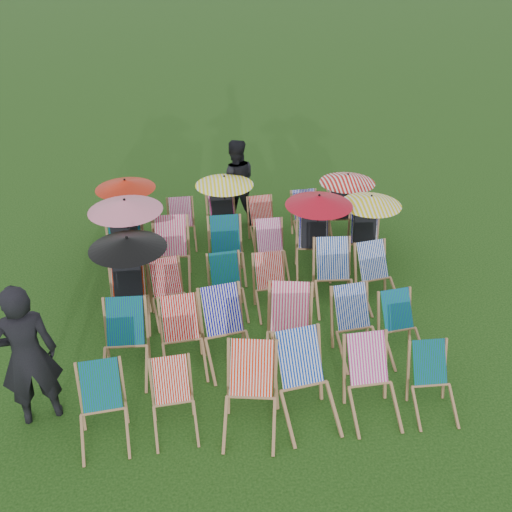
{
  "coord_description": "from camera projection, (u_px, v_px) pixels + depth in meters",
  "views": [
    {
      "loc": [
        -0.86,
        -7.29,
        5.37
      ],
      "look_at": [
        0.05,
        0.24,
        0.9
      ],
      "focal_mm": 40.0,
      "sensor_mm": 36.0,
      "label": 1
    }
  ],
  "objects": [
    {
      "name": "deckchair_11",
      "position": [
        403.0,
        328.0,
        8.02
      ],
      "size": [
        0.65,
        0.84,
        0.84
      ],
      "rotation": [
        0.0,
        0.0,
        0.13
      ],
      "color": "#996D47",
      "rests_on": "ground"
    },
    {
      "name": "deckchair_1",
      "position": [
        173.0,
        402.0,
        6.8
      ],
      "size": [
        0.6,
        0.8,
        0.82
      ],
      "rotation": [
        0.0,
        0.0,
        0.08
      ],
      "color": "#996D47",
      "rests_on": "ground"
    },
    {
      "name": "deckchair_17",
      "position": [
        378.0,
        277.0,
        9.11
      ],
      "size": [
        0.73,
        0.92,
        0.9
      ],
      "rotation": [
        0.0,
        0.0,
        0.17
      ],
      "color": "#996D47",
      "rests_on": "ground"
    },
    {
      "name": "deckchair_23",
      "position": [
        366.0,
        229.0,
        10.06
      ],
      "size": [
        1.07,
        1.14,
        1.27
      ],
      "rotation": [
        0.0,
        0.0,
        -0.18
      ],
      "color": "#996D47",
      "rests_on": "ground"
    },
    {
      "name": "deckchair_0",
      "position": [
        102.0,
        410.0,
        6.66
      ],
      "size": [
        0.66,
        0.86,
        0.88
      ],
      "rotation": [
        0.0,
        0.0,
        0.1
      ],
      "color": "#996D47",
      "rests_on": "ground"
    },
    {
      "name": "deckchair_29",
      "position": [
        344.0,
        205.0,
        10.93
      ],
      "size": [
        1.05,
        1.09,
        1.25
      ],
      "rotation": [
        0.0,
        0.0,
        -0.01
      ],
      "color": "#996D47",
      "rests_on": "ground"
    },
    {
      "name": "deckchair_6",
      "position": [
        124.0,
        344.0,
        7.62
      ],
      "size": [
        0.67,
        0.91,
        0.96
      ],
      "rotation": [
        0.0,
        0.0,
        -0.04
      ],
      "color": "#996D47",
      "rests_on": "ground"
    },
    {
      "name": "deckchair_20",
      "position": [
        227.0,
        251.0,
        9.78
      ],
      "size": [
        0.65,
        0.9,
        0.96
      ],
      "rotation": [
        0.0,
        0.0,
        0.01
      ],
      "color": "#996D47",
      "rests_on": "ground"
    },
    {
      "name": "deckchair_25",
      "position": [
        182.0,
        224.0,
        10.79
      ],
      "size": [
        0.57,
        0.77,
        0.82
      ],
      "rotation": [
        0.0,
        0.0,
        0.04
      ],
      "color": "#996D47",
      "rests_on": "ground"
    },
    {
      "name": "deckchair_21",
      "position": [
        271.0,
        250.0,
        9.93
      ],
      "size": [
        0.59,
        0.81,
        0.85
      ],
      "rotation": [
        0.0,
        0.0,
        0.04
      ],
      "color": "#996D47",
      "rests_on": "ground"
    },
    {
      "name": "deckchair_2",
      "position": [
        250.0,
        396.0,
        6.77
      ],
      "size": [
        0.81,
        1.01,
        1.0
      ],
      "rotation": [
        0.0,
        0.0,
        -0.18
      ],
      "color": "#996D47",
      "rests_on": "ground"
    },
    {
      "name": "deckchair_28",
      "position": [
        308.0,
        217.0,
        11.01
      ],
      "size": [
        0.62,
        0.82,
        0.85
      ],
      "rotation": [
        0.0,
        0.0,
        0.08
      ],
      "color": "#996D47",
      "rests_on": "ground"
    },
    {
      "name": "deckchair_15",
      "position": [
        272.0,
        287.0,
        8.93
      ],
      "size": [
        0.6,
        0.81,
        0.85
      ],
      "rotation": [
        0.0,
        0.0,
        0.06
      ],
      "color": "#996D47",
      "rests_on": "ground"
    },
    {
      "name": "deckchair_4",
      "position": [
        373.0,
        383.0,
        7.01
      ],
      "size": [
        0.66,
        0.89,
        0.93
      ],
      "rotation": [
        0.0,
        0.0,
        0.05
      ],
      "color": "#996D47",
      "rests_on": "ground"
    },
    {
      "name": "person_left",
      "position": [
        27.0,
        356.0,
        6.67
      ],
      "size": [
        0.82,
        0.65,
        1.94
      ],
      "primitive_type": "imported",
      "rotation": [
        0.0,
        0.0,
        3.44
      ],
      "color": "black",
      "rests_on": "ground"
    },
    {
      "name": "deckchair_26",
      "position": [
        224.0,
        209.0,
        10.75
      ],
      "size": [
        1.09,
        1.16,
        1.29
      ],
      "rotation": [
        0.0,
        0.0,
        0.11
      ],
      "color": "#996D47",
      "rests_on": "ground"
    },
    {
      "name": "deckchair_18",
      "position": [
        126.0,
        240.0,
        9.51
      ],
      "size": [
        1.23,
        1.3,
        1.45
      ],
      "rotation": [
        0.0,
        0.0,
        0.09
      ],
      "color": "#996D47",
      "rests_on": "ground"
    },
    {
      "name": "deckchair_10",
      "position": [
        357.0,
        327.0,
        7.98
      ],
      "size": [
        0.7,
        0.91,
        0.92
      ],
      "rotation": [
        0.0,
        0.0,
        0.12
      ],
      "color": "#996D47",
      "rests_on": "ground"
    },
    {
      "name": "ground",
      "position": [
        255.0,
        313.0,
        9.05
      ],
      "size": [
        100.0,
        100.0,
        0.0
      ],
      "primitive_type": "plane",
      "color": "black",
      "rests_on": "ground"
    },
    {
      "name": "deckchair_5",
      "position": [
        434.0,
        384.0,
        7.07
      ],
      "size": [
        0.56,
        0.77,
        0.82
      ],
      "rotation": [
        0.0,
        0.0,
        -0.02
      ],
      "color": "#996D47",
      "rests_on": "ground"
    },
    {
      "name": "deckchair_8",
      "position": [
        227.0,
        332.0,
        7.82
      ],
      "size": [
        0.81,
        1.02,
        1.0
      ],
      "rotation": [
        0.0,
        0.0,
        0.18
      ],
      "color": "#996D47",
      "rests_on": "ground"
    },
    {
      "name": "deckchair_13",
      "position": [
        169.0,
        293.0,
        8.77
      ],
      "size": [
        0.7,
        0.87,
        0.85
      ],
      "rotation": [
        0.0,
        0.0,
        0.2
      ],
      "color": "#996D47",
      "rests_on": "ground"
    },
    {
      "name": "deckchair_12",
      "position": [
        128.0,
        279.0,
        8.57
      ],
      "size": [
        1.16,
        1.2,
        1.37
      ],
      "rotation": [
        0.0,
        0.0,
        0.02
      ],
      "color": "#996D47",
      "rests_on": "ground"
    },
    {
      "name": "deckchair_16",
      "position": [
        335.0,
        277.0,
        9.03
      ],
      "size": [
        0.71,
        0.95,
        0.99
      ],
      "rotation": [
        0.0,
        0.0,
        -0.06
      ],
      "color": "#996D47",
      "rests_on": "ground"
    },
    {
      "name": "person_rear",
      "position": [
        235.0,
        182.0,
        11.33
      ],
      "size": [
        0.86,
        0.68,
        1.76
      ],
      "primitive_type": "imported",
      "rotation": [
        0.0,
        0.0,
        3.15
      ],
      "color": "black",
      "rests_on": "ground"
    },
    {
      "name": "deckchair_22",
      "position": [
        315.0,
        232.0,
        9.85
      ],
      "size": [
        1.15,
        1.22,
        1.37
      ],
      "rotation": [
        0.0,
        0.0,
        -0.15
      ],
      "color": "#996D47",
      "rests_on": "ground"
    },
    {
      "name": "deckchair_9",
      "position": [
        289.0,
        330.0,
        7.83
      ],
      "size": [
        0.84,
        1.05,
        1.02
      ],
      "rotation": [
        0.0,
        0.0,
        -0.19
      ],
      "color": "#996D47",
      "rests_on": "ground"
    },
    {
      "name": "deckchair_24",
      "position": [
        126.0,
        213.0,
        10.59
      ],
      "size": [
        1.1,
        1.19,
        1.3
      ],
      "rotation": [
        0.0,
        0.0,
        0.16
      ],
      "color": "#996D47",
      "rests_on": "ground"
    },
    {
      "name": "deckchair_7",
      "position": [
        183.0,
        339.0,
        7.76
      ],
      "size": [
        0.69,
        0.9,
        0.92
      ],
      "rotation": [
        0.0,
        0.0,
        0.1
      ],
      "color": "#996D47",
      "rests_on": "ground"
    },
    {
      "name": "deckchair_3",
      "position": [
        307.0,
        384.0,
        6.92
      ],
      "size": [
        0.83,
        1.04,
        1.03
      ],
      "rotation": [
        0.0,
        0.0,
        0.16
      ],
      "color": "#996D47",
      "rests_on": "ground"
    },
    {
      "name": "deckchair_27",
      "position": [
        263.0,
        223.0,
        10.85
      ],
      "size": [
        0.62,
        0.8,
        0.81
      ],
      "rotation": [
        0.0,
        0.0,
        0.11
      ],
      "color": "#996D47",
      "rests_on": "ground"
    },
    {
      "name": "deckchair_14",
      "position": [
        227.0,
        288.0,
        8.88
      ],
      "size": [
        0.65,
        0.85,
        0.87
      ],
      "rotation": [
        0.0,
        0.0,
        0.1
      ],
      "color": "#996D47",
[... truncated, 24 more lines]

